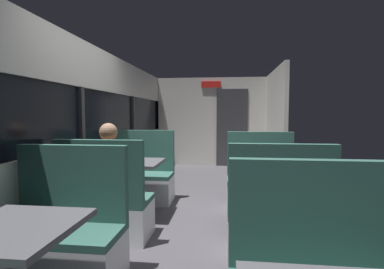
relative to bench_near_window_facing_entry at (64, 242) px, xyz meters
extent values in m
cube|color=#423F44|center=(0.89, 1.39, -0.34)|extent=(3.30, 9.20, 0.02)
cube|color=beige|center=(-0.56, 1.39, 0.15)|extent=(0.08, 8.40, 0.95)
cube|color=beige|center=(-0.56, 1.39, 1.67)|extent=(0.08, 8.40, 0.60)
cube|color=black|center=(-0.57, 1.39, 1.00)|extent=(0.03, 8.40, 0.75)
cube|color=#2D2D30|center=(-0.54, 1.39, 1.00)|extent=(0.06, 0.08, 0.75)
cube|color=#2D2D30|center=(-0.54, 3.49, 1.00)|extent=(0.06, 0.08, 0.75)
cube|color=#2D2D30|center=(-0.54, 5.59, 1.00)|extent=(0.06, 0.08, 0.75)
cube|color=beige|center=(0.89, 5.59, 0.82)|extent=(2.90, 0.08, 2.30)
cube|color=#333338|center=(1.44, 5.54, 0.67)|extent=(0.80, 0.04, 2.00)
cube|color=red|center=(0.89, 5.53, 1.79)|extent=(0.50, 0.03, 0.16)
cube|color=beige|center=(2.34, 4.39, 0.82)|extent=(0.08, 2.40, 2.30)
cube|color=silver|center=(0.00, -0.04, -0.13)|extent=(0.95, 0.50, 0.39)
cube|color=#2D564C|center=(0.00, -0.04, 0.09)|extent=(0.95, 0.50, 0.06)
cube|color=#2D564C|center=(0.00, 0.17, 0.45)|extent=(0.95, 0.08, 0.65)
cylinder|color=#9E9EA3|center=(0.00, 1.54, 0.02)|extent=(0.10, 0.10, 0.70)
cube|color=#4C4C51|center=(0.00, 1.54, 0.39)|extent=(0.90, 0.70, 0.04)
cube|color=silver|center=(0.00, 0.88, -0.13)|extent=(0.95, 0.50, 0.39)
cube|color=#2D564C|center=(0.00, 0.88, 0.09)|extent=(0.95, 0.50, 0.06)
cube|color=#2D564C|center=(0.00, 0.67, 0.45)|extent=(0.95, 0.08, 0.65)
cube|color=silver|center=(0.00, 2.20, -0.13)|extent=(0.95, 0.50, 0.39)
cube|color=#2D564C|center=(0.00, 2.20, 0.09)|extent=(0.95, 0.50, 0.06)
cube|color=#2D564C|center=(0.00, 2.41, 0.45)|extent=(0.95, 0.08, 0.65)
cube|color=#2D564C|center=(1.79, -0.43, 0.45)|extent=(0.95, 0.08, 0.65)
cylinder|color=#9E9EA3|center=(1.79, 1.34, 0.02)|extent=(0.10, 0.10, 0.70)
cube|color=#4C4C51|center=(1.79, 1.34, 0.39)|extent=(0.90, 0.70, 0.04)
cube|color=silver|center=(1.79, 0.68, -0.13)|extent=(0.95, 0.50, 0.39)
cube|color=#2D564C|center=(1.79, 0.68, 0.09)|extent=(0.95, 0.50, 0.06)
cube|color=#2D564C|center=(1.79, 0.47, 0.45)|extent=(0.95, 0.08, 0.65)
cube|color=silver|center=(1.79, 2.00, -0.13)|extent=(0.95, 0.50, 0.39)
cube|color=#2D564C|center=(1.79, 2.00, 0.09)|extent=(0.95, 0.50, 0.06)
cube|color=#2D564C|center=(1.79, 2.21, 0.45)|extent=(0.95, 0.08, 0.65)
cube|color=#26262D|center=(0.00, 0.88, -0.10)|extent=(0.30, 0.36, 0.45)
cube|color=#8C664C|center=(0.00, 0.93, 0.42)|extent=(0.34, 0.22, 0.60)
sphere|color=#8C664C|center=(0.00, 0.95, 0.83)|extent=(0.20, 0.20, 0.20)
cylinder|color=#8C664C|center=(-0.20, 1.11, 0.44)|extent=(0.07, 0.28, 0.07)
cylinder|color=#8C664C|center=(0.20, 1.11, 0.44)|extent=(0.07, 0.28, 0.07)
cylinder|color=#B23333|center=(1.89, 1.18, 0.46)|extent=(0.07, 0.07, 0.09)
camera|label=1|loc=(1.29, -2.18, 1.03)|focal=27.63mm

